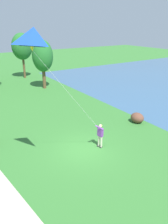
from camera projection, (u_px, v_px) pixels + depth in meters
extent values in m
plane|color=#33702D|center=(83.00, 149.00, 15.20)|extent=(120.00, 120.00, 0.00)
cube|color=#232328|center=(101.00, 147.00, 15.44)|extent=(0.26, 0.15, 0.06)
cylinder|color=beige|center=(101.00, 142.00, 15.30)|extent=(0.14, 0.14, 0.82)
cube|color=#232328|center=(98.00, 146.00, 15.60)|extent=(0.26, 0.15, 0.06)
cylinder|color=beige|center=(99.00, 140.00, 15.46)|extent=(0.14, 0.14, 0.82)
cube|color=#753899|center=(100.00, 132.00, 15.11)|extent=(0.29, 0.43, 0.60)
sphere|color=beige|center=(101.00, 126.00, 14.94)|extent=(0.22, 0.22, 0.22)
ellipsoid|color=tan|center=(101.00, 126.00, 14.94)|extent=(0.26, 0.26, 0.13)
cylinder|color=#753899|center=(99.00, 128.00, 14.74)|extent=(0.56, 0.27, 0.43)
cylinder|color=#753899|center=(97.00, 127.00, 14.86)|extent=(0.49, 0.42, 0.43)
sphere|color=beige|center=(97.00, 126.00, 14.65)|extent=(0.10, 0.10, 0.10)
pyramid|color=blue|center=(34.00, 37.00, 9.89)|extent=(1.15, 1.66, 0.81)
cone|color=yellow|center=(32.00, 49.00, 9.90)|extent=(0.27, 0.27, 0.22)
cylinder|color=black|center=(32.00, 46.00, 9.86)|extent=(0.72, 1.38, 0.02)
cylinder|color=silver|center=(71.00, 95.00, 12.29)|extent=(4.33, 0.78, 5.27)
cylinder|color=brown|center=(24.00, 67.00, 34.91)|extent=(0.34, 0.34, 3.48)
ellipsoid|color=#236628|center=(22.00, 46.00, 33.74)|extent=(3.17, 2.74, 4.03)
cylinder|color=brown|center=(44.00, 78.00, 29.26)|extent=(0.44, 0.44, 2.87)
ellipsoid|color=#236628|center=(43.00, 56.00, 28.19)|extent=(2.69, 2.70, 4.06)
ellipsoid|color=brown|center=(137.00, 118.00, 19.24)|extent=(1.04, 1.23, 0.88)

